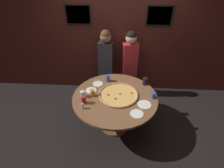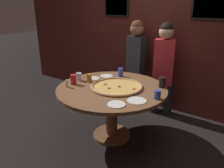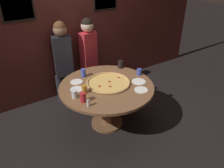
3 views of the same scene
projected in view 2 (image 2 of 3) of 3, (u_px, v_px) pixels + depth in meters
The scene contains 17 objects.
ground_plane at pixel (112, 136), 3.12m from camera, with size 24.00×24.00×0.00m, color black.
back_wall at pixel (157, 33), 3.68m from camera, with size 6.40×0.08×2.60m.
dining_table at pixel (112, 98), 2.91m from camera, with size 1.44×1.44×0.74m.
giant_pizza at pixel (117, 86), 2.86m from camera, with size 0.68×0.68×0.03m.
drink_cup_near_left at pixel (121, 72), 3.27m from camera, with size 0.08×0.08×0.13m, color #384CB7.
drink_cup_far_right at pixel (157, 95), 2.50m from camera, with size 0.08×0.08×0.10m, color #384CB7.
drink_cup_near_right at pixel (73, 79), 2.96m from camera, with size 0.08×0.08×0.13m, color #B22328.
drink_cup_far_left at pixel (162, 82), 2.85m from camera, with size 0.09×0.09×0.14m, color black.
drink_cup_front_edge at pixel (89, 78), 3.04m from camera, with size 0.07×0.07×0.12m, color #BC7A23.
drink_cup_beside_pizza at pixel (79, 77), 3.11m from camera, with size 0.08×0.08×0.11m, color silver.
white_plate_far_back at pixel (137, 101), 2.46m from camera, with size 0.22×0.22×0.01m, color white.
white_plate_left_side at pixel (93, 78), 3.20m from camera, with size 0.19×0.19×0.01m, color white.
white_plate_beside_cup at pixel (107, 76), 3.31m from camera, with size 0.19×0.19×0.01m, color white.
white_plate_right_side at pixel (116, 104), 2.37m from camera, with size 0.20×0.20×0.01m, color white.
condiment_shaker at pixel (67, 83), 2.86m from camera, with size 0.04×0.04×0.10m.
diner_far_right at pixel (164, 64), 3.49m from camera, with size 0.40×0.24×1.52m.
diner_side_right at pixel (136, 60), 3.77m from camera, with size 0.40×0.23×1.53m.
Camera 2 is at (1.54, -2.18, 1.76)m, focal length 35.00 mm.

